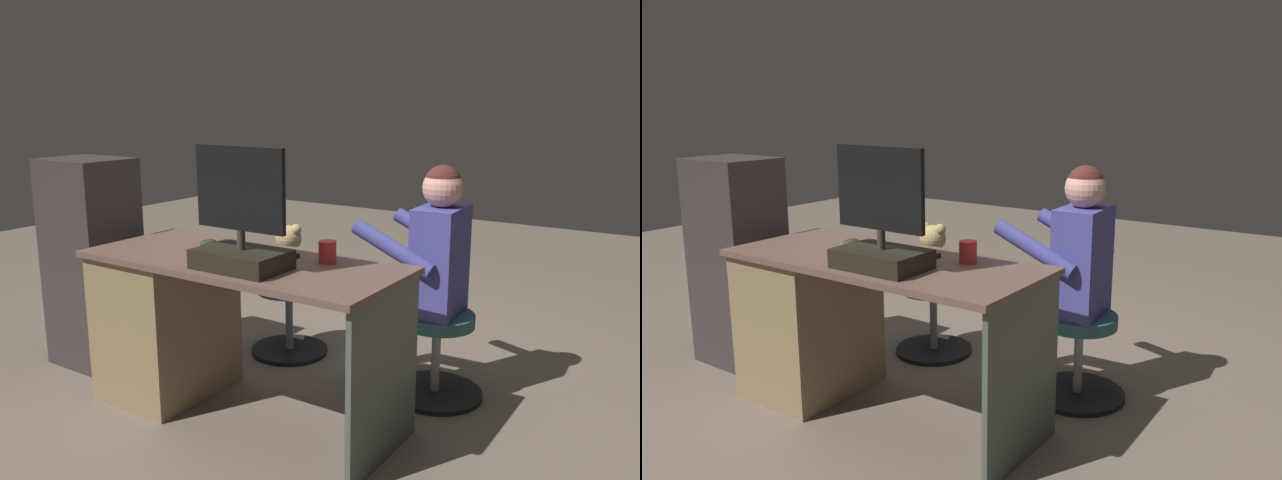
{
  "view_description": "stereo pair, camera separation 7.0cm",
  "coord_description": "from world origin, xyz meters",
  "views": [
    {
      "loc": [
        -1.82,
        2.52,
        1.46
      ],
      "look_at": [
        -0.18,
        0.02,
        0.8
      ],
      "focal_mm": 36.28,
      "sensor_mm": 36.0,
      "label": 1
    },
    {
      "loc": [
        -1.88,
        2.48,
        1.46
      ],
      "look_at": [
        -0.18,
        0.02,
        0.8
      ],
      "focal_mm": 36.28,
      "sensor_mm": 36.0,
      "label": 2
    }
  ],
  "objects": [
    {
      "name": "cup",
      "position": [
        -0.36,
        0.23,
        0.81
      ],
      "size": [
        0.08,
        0.08,
        0.1
      ],
      "primitive_type": "cylinder",
      "color": "red",
      "rests_on": "desk"
    },
    {
      "name": "equipment_rack",
      "position": [
        1.1,
        0.33,
        0.57
      ],
      "size": [
        0.44,
        0.36,
        1.14
      ],
      "primitive_type": "cube",
      "color": "#332D2C",
      "rests_on": "ground_plane"
    },
    {
      "name": "tv_remote",
      "position": [
        0.08,
        0.41,
        0.77
      ],
      "size": [
        0.11,
        0.15,
        0.02
      ],
      "primitive_type": "cube",
      "rotation": [
        0.0,
        0.0,
        -0.54
      ],
      "color": "black",
      "rests_on": "desk"
    },
    {
      "name": "ground_plane",
      "position": [
        0.0,
        0.0,
        0.0
      ],
      "size": [
        10.0,
        10.0,
        0.0
      ],
      "primitive_type": "plane",
      "color": "#6C5E52"
    },
    {
      "name": "computer_mouse",
      "position": [
        0.28,
        0.28,
        0.78
      ],
      "size": [
        0.06,
        0.1,
        0.04
      ],
      "primitive_type": "ellipsoid",
      "color": "#262D1E",
      "rests_on": "desk"
    },
    {
      "name": "keyboard",
      "position": [
        -0.0,
        0.29,
        0.77
      ],
      "size": [
        0.42,
        0.14,
        0.02
      ],
      "primitive_type": "cube",
      "color": "black",
      "rests_on": "desk"
    },
    {
      "name": "teddy_bear",
      "position": [
        0.27,
        -0.37,
        0.58
      ],
      "size": [
        0.24,
        0.24,
        0.34
      ],
      "color": "tan",
      "rests_on": "office_chair_teddy"
    },
    {
      "name": "monitor",
      "position": [
        -0.11,
        0.51,
        0.9
      ],
      "size": [
        0.45,
        0.25,
        0.51
      ],
      "color": "black",
      "rests_on": "desk"
    },
    {
      "name": "office_chair_teddy",
      "position": [
        0.27,
        -0.36,
        0.25
      ],
      "size": [
        0.45,
        0.45,
        0.43
      ],
      "color": "black",
      "rests_on": "ground_plane"
    },
    {
      "name": "desk",
      "position": [
        0.39,
        0.38,
        0.41
      ],
      "size": [
        1.49,
        0.63,
        0.76
      ],
      "color": "brown",
      "rests_on": "ground_plane"
    },
    {
      "name": "visitor_chair",
      "position": [
        -0.66,
        -0.3,
        0.24
      ],
      "size": [
        0.47,
        0.47,
        0.43
      ],
      "color": "black",
      "rests_on": "ground_plane"
    },
    {
      "name": "person",
      "position": [
        -0.58,
        -0.31,
        0.67
      ],
      "size": [
        0.55,
        0.49,
        1.15
      ],
      "color": "#40408D",
      "rests_on": "ground_plane"
    }
  ]
}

